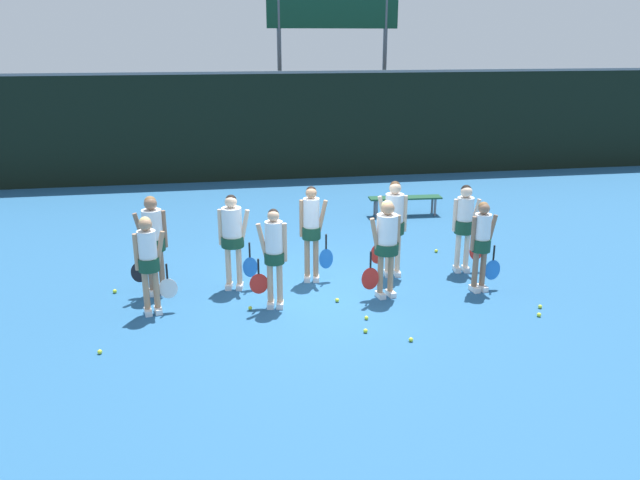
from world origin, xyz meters
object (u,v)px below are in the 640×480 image
(tennis_ball_2, at_px, (365,331))
(tennis_ball_3, at_px, (366,318))
(player_6, at_px, (312,226))
(tennis_ball_4, at_px, (337,300))
(bench_courtside, at_px, (405,199))
(tennis_ball_0, at_px, (271,266))
(player_2, at_px, (386,240))
(tennis_ball_6, at_px, (539,315))
(tennis_ball_9, at_px, (411,340))
(tennis_ball_5, at_px, (100,352))
(player_1, at_px, (274,251))
(tennis_ball_7, at_px, (250,308))
(player_8, at_px, (465,221))
(player_0, at_px, (149,258))
(player_5, at_px, (233,234))
(tennis_ball_8, at_px, (436,251))
(player_4, at_px, (153,237))
(player_3, at_px, (482,240))
(tennis_ball_10, at_px, (115,291))
(scoreboard, at_px, (333,24))
(tennis_ball_1, at_px, (540,307))
(player_7, at_px, (394,220))

(tennis_ball_2, height_order, tennis_ball_3, tennis_ball_2)
(player_6, height_order, tennis_ball_4, player_6)
(bench_courtside, height_order, tennis_ball_0, bench_courtside)
(tennis_ball_3, bearing_deg, tennis_ball_2, -105.63)
(player_2, xyz_separation_m, tennis_ball_6, (2.24, -1.25, -1.00))
(tennis_ball_9, bearing_deg, tennis_ball_2, 146.23)
(tennis_ball_0, height_order, tennis_ball_4, tennis_ball_4)
(tennis_ball_9, bearing_deg, tennis_ball_0, 116.57)
(tennis_ball_0, relative_size, tennis_ball_2, 1.00)
(tennis_ball_5, bearing_deg, tennis_ball_3, 6.35)
(player_6, bearing_deg, player_1, -117.79)
(tennis_ball_4, distance_m, tennis_ball_7, 1.49)
(player_8, height_order, tennis_ball_4, player_8)
(player_0, xyz_separation_m, player_6, (2.79, 0.98, 0.09))
(player_5, height_order, player_6, player_6)
(player_5, relative_size, tennis_ball_8, 24.66)
(player_1, distance_m, tennis_ball_3, 1.85)
(player_6, xyz_separation_m, tennis_ball_4, (0.26, -1.07, -1.01))
(player_0, height_order, player_1, player_1)
(player_0, relative_size, tennis_ball_3, 25.14)
(player_4, relative_size, tennis_ball_4, 25.46)
(tennis_ball_6, bearing_deg, tennis_ball_0, 143.53)
(player_3, xyz_separation_m, tennis_ball_10, (-6.38, 0.97, -0.90))
(player_1, xyz_separation_m, tennis_ball_4, (1.06, -0.00, -0.94))
(player_0, height_order, tennis_ball_2, player_0)
(player_3, xyz_separation_m, tennis_ball_8, (-0.03, 2.08, -0.90))
(tennis_ball_2, relative_size, tennis_ball_9, 0.99)
(player_6, distance_m, tennis_ball_9, 3.06)
(tennis_ball_5, relative_size, tennis_ball_10, 0.94)
(scoreboard, height_order, tennis_ball_8, scoreboard)
(player_0, distance_m, tennis_ball_3, 3.60)
(tennis_ball_0, xyz_separation_m, tennis_ball_1, (4.22, -2.69, -0.00))
(tennis_ball_2, xyz_separation_m, tennis_ball_5, (-3.90, 0.00, 0.00))
(tennis_ball_4, distance_m, tennis_ball_10, 3.94)
(tennis_ball_4, relative_size, tennis_ball_6, 1.01)
(tennis_ball_3, bearing_deg, tennis_ball_4, 112.74)
(bench_courtside, height_order, player_6, player_6)
(player_2, bearing_deg, scoreboard, 72.84)
(player_0, relative_size, player_1, 0.97)
(bench_courtside, xyz_separation_m, player_3, (-0.18, -4.97, 0.53))
(tennis_ball_9, bearing_deg, player_7, 79.85)
(tennis_ball_6, bearing_deg, tennis_ball_1, 58.77)
(tennis_ball_1, xyz_separation_m, tennis_ball_2, (-3.08, -0.38, 0.00))
(tennis_ball_8, bearing_deg, player_8, -84.71)
(player_6, bearing_deg, tennis_ball_0, 140.17)
(player_0, distance_m, tennis_ball_0, 2.90)
(scoreboard, distance_m, player_0, 13.37)
(bench_courtside, height_order, tennis_ball_6, bench_courtside)
(tennis_ball_6, height_order, tennis_ball_9, tennis_ball_6)
(tennis_ball_1, distance_m, tennis_ball_6, 0.35)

